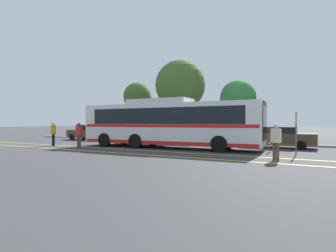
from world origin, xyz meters
name	(u,v)px	position (x,y,z in m)	size (l,w,h in m)	color
ground_plane	(172,148)	(0.00, 0.00, 0.00)	(220.00, 220.00, 0.00)	#38383A
lane_strip_0	(152,151)	(-0.36, -2.18, 0.00)	(0.20, 32.71, 0.01)	gold
lane_strip_1	(134,154)	(-0.36, -4.05, 0.00)	(0.20, 32.71, 0.01)	gold
curb_strip	(197,142)	(-0.36, 5.58, 0.07)	(40.71, 0.36, 0.15)	#99999E
transit_bus	(168,123)	(-0.37, 0.02, 1.75)	(13.10, 3.05, 3.42)	silver
parked_car_0	(87,132)	(-12.13, 4.09, 0.77)	(4.09, 1.90, 1.54)	#4C3823
parked_car_1	(131,134)	(-6.53, 4.15, 0.71)	(4.93, 2.03, 1.38)	black
parked_car_2	(191,135)	(-0.28, 4.00, 0.71)	(4.42, 2.02, 1.41)	silver
parked_car_3	(279,137)	(6.51, 3.85, 0.75)	(4.86, 2.18, 1.46)	#4C3823
pedestrian_0	(53,132)	(-8.71, -2.73, 1.06)	(0.46, 0.31, 1.84)	black
pedestrian_1	(276,140)	(6.95, -3.10, 0.97)	(0.47, 0.36, 1.71)	brown
pedestrian_2	(79,134)	(-5.48, -3.25, 1.02)	(0.42, 0.23, 1.77)	brown
bus_stop_sign	(296,128)	(7.71, -0.54, 1.47)	(0.07, 0.40, 2.33)	#59595E
tree_0	(137,97)	(-9.82, 10.03, 4.91)	(3.38, 3.38, 6.62)	#513823
tree_1	(238,98)	(2.23, 9.88, 4.22)	(3.49, 3.49, 5.98)	#513823
tree_2	(180,85)	(-3.44, 8.58, 5.68)	(5.19, 5.19, 8.28)	#513823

